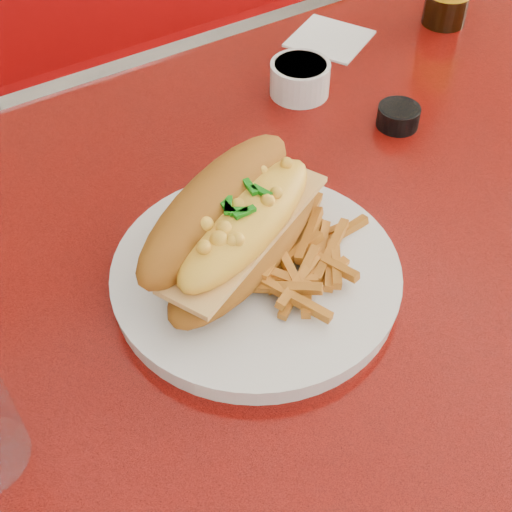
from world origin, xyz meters
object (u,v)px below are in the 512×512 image
mac_hoagie (236,224)px  fork (308,250)px  gravy_ramekin (300,78)px  sauce_cup_right (398,116)px  booth_bench_far (125,154)px  sauce_cup_left (230,205)px  diner_table (361,291)px  dinner_plate (256,276)px

mac_hoagie → fork: mac_hoagie is taller
gravy_ramekin → sauce_cup_right: size_ratio=1.31×
booth_bench_far → gravy_ramekin: size_ratio=14.96×
sauce_cup_left → fork: bearing=-74.4°
diner_table → sauce_cup_right: 0.23m
dinner_plate → fork: (0.06, -0.00, 0.01)m
diner_table → fork: fork is taller
sauce_cup_right → fork: bearing=-150.2°
mac_hoagie → booth_bench_far: bearing=51.5°
mac_hoagie → sauce_cup_right: (0.30, 0.10, -0.05)m
mac_hoagie → diner_table: bearing=-22.6°
dinner_plate → gravy_ramekin: gravy_ramekin is taller
sauce_cup_right → dinner_plate: bearing=-156.3°
gravy_ramekin → dinner_plate: bearing=-132.1°
diner_table → booth_bench_far: (0.00, 0.81, -0.32)m
booth_bench_far → dinner_plate: 1.00m
diner_table → gravy_ramekin: bearing=78.3°
dinner_plate → sauce_cup_right: (0.29, 0.13, 0.00)m
dinner_plate → gravy_ramekin: bearing=47.9°
dinner_plate → gravy_ramekin: 0.34m
booth_bench_far → sauce_cup_left: booth_bench_far is taller
sauce_cup_left → sauce_cup_right: (0.26, 0.03, 0.00)m
booth_bench_far → dinner_plate: size_ratio=3.86×
gravy_ramekin → sauce_cup_left: size_ratio=1.32×
booth_bench_far → sauce_cup_left: 0.91m
booth_bench_far → mac_hoagie: bearing=-103.0°
diner_table → gravy_ramekin: size_ratio=15.34×
mac_hoagie → gravy_ramekin: (0.23, 0.23, -0.04)m
fork → gravy_ramekin: 0.31m
booth_bench_far → gravy_ramekin: bearing=-85.7°
dinner_plate → sauce_cup_left: (0.03, 0.10, 0.00)m
dinner_plate → mac_hoagie: (-0.01, 0.03, 0.05)m
diner_table → sauce_cup_left: 0.24m
dinner_plate → fork: size_ratio=2.31×
mac_hoagie → gravy_ramekin: 0.33m
fork → mac_hoagie: bearing=34.3°
gravy_ramekin → mac_hoagie: bearing=-136.0°
diner_table → sauce_cup_right: sauce_cup_right is taller
dinner_plate → fork: bearing=-4.8°
sauce_cup_left → sauce_cup_right: same height
booth_bench_far → sauce_cup_right: bearing=-81.5°
diner_table → dinner_plate: (-0.18, -0.04, 0.17)m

